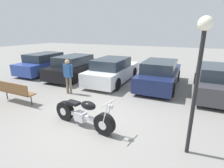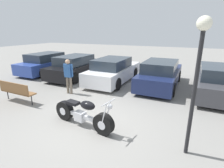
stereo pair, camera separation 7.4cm
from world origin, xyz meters
TOP-DOWN VIEW (x-y plane):
  - ground_plane at (0.00, 0.00)m, footprint 60.00×60.00m
  - motorcycle at (-0.13, -0.24)m, footprint 2.27×0.78m
  - parked_car_blue at (-6.60, 4.93)m, footprint 1.83×4.50m
  - parked_car_black at (-3.97, 4.76)m, footprint 1.83×4.50m
  - parked_car_white at (-1.34, 4.72)m, footprint 1.83×4.50m
  - parked_car_navy at (1.29, 4.99)m, footprint 1.83×4.50m
  - parked_car_dark_grey at (3.92, 4.75)m, footprint 1.83×4.50m
  - park_bench at (-3.65, 0.17)m, footprint 1.72×0.44m
  - lamp_post at (2.90, -0.22)m, footprint 0.30×0.30m
  - person_standing at (-2.40, 2.00)m, footprint 0.52×0.22m

SIDE VIEW (x-z plane):
  - ground_plane at x=0.00m, z-range 0.00..0.00m
  - motorcycle at x=-0.13m, z-range -0.12..0.94m
  - park_bench at x=-3.65m, z-range 0.10..0.99m
  - parked_car_blue at x=-6.60m, z-range -0.04..1.36m
  - parked_car_black at x=-3.97m, z-range -0.04..1.36m
  - parked_car_white at x=-1.34m, z-range -0.04..1.36m
  - parked_car_navy at x=1.29m, z-range -0.04..1.36m
  - parked_car_dark_grey at x=3.92m, z-range -0.04..1.36m
  - person_standing at x=-2.40m, z-range 0.15..1.79m
  - lamp_post at x=2.90m, z-range 0.70..3.88m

